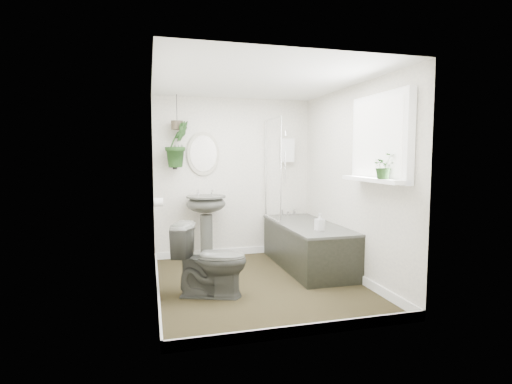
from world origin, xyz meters
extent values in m
cube|color=black|center=(0.00, 0.00, -0.01)|extent=(2.30, 2.80, 0.02)
cube|color=white|center=(0.00, 0.00, 2.31)|extent=(2.30, 2.80, 0.02)
cube|color=white|center=(0.00, 1.41, 1.15)|extent=(2.30, 0.02, 2.30)
cube|color=white|center=(0.00, -1.41, 1.15)|extent=(2.30, 0.02, 2.30)
cube|color=white|center=(-1.16, 0.00, 1.15)|extent=(0.02, 2.80, 2.30)
cube|color=white|center=(1.16, 0.00, 1.15)|extent=(0.02, 2.80, 2.30)
cube|color=white|center=(0.00, 0.00, 0.05)|extent=(2.30, 2.80, 0.10)
cube|color=white|center=(0.80, 1.34, 1.55)|extent=(0.20, 0.10, 0.35)
ellipsoid|color=#B1AB95|center=(-0.45, 1.37, 1.50)|extent=(0.46, 0.03, 0.62)
cylinder|color=black|center=(-0.85, 1.36, 1.40)|extent=(0.04, 0.04, 0.22)
cylinder|color=white|center=(-1.10, 0.70, 0.90)|extent=(0.11, 0.11, 0.11)
cube|color=white|center=(1.09, -0.70, 1.65)|extent=(0.08, 1.00, 0.90)
cube|color=white|center=(1.02, -0.70, 1.23)|extent=(0.18, 1.00, 0.04)
cube|color=white|center=(1.04, -0.70, 1.65)|extent=(0.01, 0.86, 0.76)
imported|color=#3E403A|center=(-0.60, -0.25, 0.39)|extent=(0.86, 0.66, 0.77)
imported|color=black|center=(0.99, -0.94, 1.37)|extent=(0.25, 0.22, 0.25)
imported|color=black|center=(-0.82, 1.25, 1.63)|extent=(0.44, 0.42, 0.63)
imported|color=black|center=(0.76, 0.03, 0.68)|extent=(0.10, 0.10, 0.21)
cylinder|color=#443B2C|center=(-0.82, 1.25, 1.89)|extent=(0.16, 0.16, 0.12)
camera|label=1|loc=(-1.20, -4.33, 1.48)|focal=28.00mm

